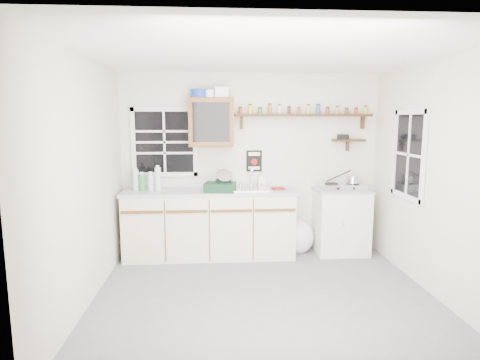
# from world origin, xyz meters

# --- Properties ---
(room) EXTENTS (3.64, 3.24, 2.54)m
(room) POSITION_xyz_m (0.00, 0.00, 1.25)
(room) COLOR #5A5A5C
(room) RESTS_ON ground
(main_cabinet) EXTENTS (2.31, 0.63, 0.92)m
(main_cabinet) POSITION_xyz_m (-0.58, 1.30, 0.46)
(main_cabinet) COLOR #B9B299
(main_cabinet) RESTS_ON floor
(right_cabinet) EXTENTS (0.73, 0.57, 0.91)m
(right_cabinet) POSITION_xyz_m (1.25, 1.32, 0.46)
(right_cabinet) COLOR silver
(right_cabinet) RESTS_ON floor
(sink) EXTENTS (0.52, 0.44, 0.29)m
(sink) POSITION_xyz_m (-0.05, 1.30, 0.93)
(sink) COLOR silver
(sink) RESTS_ON main_cabinet
(upper_cabinet) EXTENTS (0.60, 0.32, 0.65)m
(upper_cabinet) POSITION_xyz_m (-0.55, 1.44, 1.82)
(upper_cabinet) COLOR #5D3117
(upper_cabinet) RESTS_ON wall_back
(upper_cabinet_clutter) EXTENTS (0.51, 0.24, 0.14)m
(upper_cabinet_clutter) POSITION_xyz_m (-0.59, 1.44, 2.21)
(upper_cabinet_clutter) COLOR #17319A
(upper_cabinet_clutter) RESTS_ON upper_cabinet
(spice_shelf) EXTENTS (1.91, 0.18, 0.35)m
(spice_shelf) POSITION_xyz_m (0.71, 1.51, 1.93)
(spice_shelf) COLOR black
(spice_shelf) RESTS_ON wall_back
(secondary_shelf) EXTENTS (0.45, 0.16, 0.24)m
(secondary_shelf) POSITION_xyz_m (1.36, 1.52, 1.58)
(secondary_shelf) COLOR black
(secondary_shelf) RESTS_ON wall_back
(warning_sign) EXTENTS (0.22, 0.02, 0.30)m
(warning_sign) POSITION_xyz_m (0.05, 1.59, 1.28)
(warning_sign) COLOR black
(warning_sign) RESTS_ON wall_back
(window_back) EXTENTS (0.93, 0.03, 0.98)m
(window_back) POSITION_xyz_m (-1.20, 1.59, 1.55)
(window_back) COLOR black
(window_back) RESTS_ON wall_back
(window_right) EXTENTS (0.03, 0.78, 1.08)m
(window_right) POSITION_xyz_m (1.79, 0.55, 1.45)
(window_right) COLOR black
(window_right) RESTS_ON wall_back
(water_bottles) EXTENTS (0.37, 0.10, 0.34)m
(water_bottles) POSITION_xyz_m (-1.41, 1.30, 1.06)
(water_bottles) COLOR #AABEC7
(water_bottles) RESTS_ON main_cabinet
(dish_rack) EXTENTS (0.44, 0.36, 0.30)m
(dish_rack) POSITION_xyz_m (-0.43, 1.18, 1.02)
(dish_rack) COLOR black
(dish_rack) RESTS_ON main_cabinet
(soap_bottle) EXTENTS (0.10, 0.10, 0.21)m
(soap_bottle) POSITION_xyz_m (0.15, 1.52, 1.02)
(soap_bottle) COLOR white
(soap_bottle) RESTS_ON main_cabinet
(rag) EXTENTS (0.18, 0.16, 0.02)m
(rag) POSITION_xyz_m (0.35, 1.29, 0.93)
(rag) COLOR maroon
(rag) RESTS_ON main_cabinet
(hotplate) EXTENTS (0.61, 0.35, 0.09)m
(hotplate) POSITION_xyz_m (1.24, 1.31, 0.95)
(hotplate) COLOR silver
(hotplate) RESTS_ON right_cabinet
(saucepan) EXTENTS (0.43, 0.20, 0.19)m
(saucepan) POSITION_xyz_m (1.39, 1.31, 1.04)
(saucepan) COLOR silver
(saucepan) RESTS_ON hotplate
(trash_bag) EXTENTS (0.45, 0.40, 0.51)m
(trash_bag) POSITION_xyz_m (0.65, 1.40, 0.22)
(trash_bag) COLOR white
(trash_bag) RESTS_ON floor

